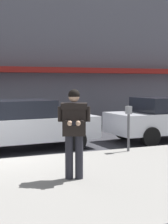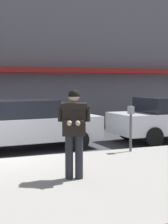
{
  "view_description": "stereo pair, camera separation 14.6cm",
  "coord_description": "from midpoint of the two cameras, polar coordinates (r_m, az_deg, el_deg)",
  "views": [
    {
      "loc": [
        -1.5,
        -9.64,
        2.1
      ],
      "look_at": [
        1.46,
        -2.84,
        1.49
      ],
      "focal_mm": 60.0,
      "sensor_mm": 36.0,
      "label": 1
    },
    {
      "loc": [
        -1.37,
        -9.7,
        2.1
      ],
      "look_at": [
        1.46,
        -2.84,
        1.49
      ],
      "focal_mm": 60.0,
      "sensor_mm": 36.0,
      "label": 2
    }
  ],
  "objects": [
    {
      "name": "parked_sedan_mid",
      "position": [
        11.55,
        -8.77,
        -1.87
      ],
      "size": [
        4.6,
        2.13,
        1.54
      ],
      "color": "silver",
      "rests_on": "ground"
    },
    {
      "name": "parking_meter",
      "position": [
        10.53,
        7.53,
        -1.51
      ],
      "size": [
        0.12,
        0.18,
        1.27
      ],
      "color": "#4C4C51",
      "rests_on": "sidewalk"
    },
    {
      "name": "man_texting_on_phone",
      "position": [
        7.45,
        -0.97,
        -1.84
      ],
      "size": [
        0.61,
        0.65,
        1.81
      ],
      "color": "#23232B",
      "rests_on": "sidewalk"
    },
    {
      "name": "sidewalk",
      "position": [
        7.52,
        -2.72,
        -10.97
      ],
      "size": [
        32.0,
        5.3,
        0.14
      ],
      "primitive_type": "cube",
      "color": "gray",
      "rests_on": "ground"
    },
    {
      "name": "curb_paint_line",
      "position": [
        10.24,
        -8.25,
        -7.18
      ],
      "size": [
        28.0,
        0.12,
        0.01
      ],
      "primitive_type": "cube",
      "color": "silver",
      "rests_on": "ground"
    }
  ]
}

